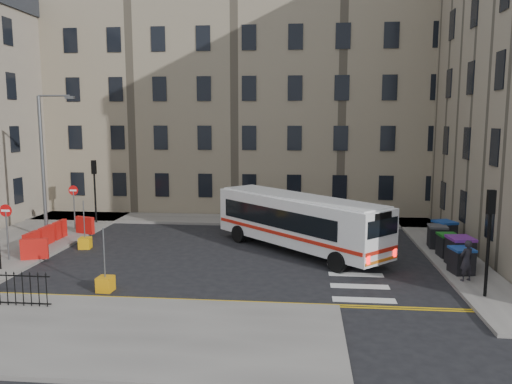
% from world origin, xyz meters
% --- Properties ---
extents(ground, '(120.00, 120.00, 0.00)m').
position_xyz_m(ground, '(0.00, 0.00, 0.00)').
color(ground, black).
rests_on(ground, ground).
extents(pavement_north, '(36.00, 3.20, 0.15)m').
position_xyz_m(pavement_north, '(-6.00, 8.60, 0.07)').
color(pavement_north, slate).
rests_on(pavement_north, ground).
extents(pavement_east, '(2.40, 26.00, 0.15)m').
position_xyz_m(pavement_east, '(9.00, 4.00, 0.07)').
color(pavement_east, slate).
rests_on(pavement_east, ground).
extents(pavement_west, '(6.00, 22.00, 0.15)m').
position_xyz_m(pavement_west, '(-14.00, 1.00, 0.07)').
color(pavement_west, slate).
rests_on(pavement_west, ground).
extents(pavement_sw, '(20.00, 6.00, 0.15)m').
position_xyz_m(pavement_sw, '(-7.00, -10.00, 0.07)').
color(pavement_sw, slate).
rests_on(pavement_sw, ground).
extents(terrace_north, '(38.30, 10.80, 17.20)m').
position_xyz_m(terrace_north, '(-7.00, 15.50, 8.62)').
color(terrace_north, gray).
rests_on(terrace_north, ground).
extents(traffic_light_east, '(0.28, 0.22, 4.10)m').
position_xyz_m(traffic_light_east, '(8.60, -5.50, 2.87)').
color(traffic_light_east, black).
rests_on(traffic_light_east, pavement_east).
extents(traffic_light_nw, '(0.28, 0.22, 4.10)m').
position_xyz_m(traffic_light_nw, '(-12.00, 6.50, 2.87)').
color(traffic_light_nw, black).
rests_on(traffic_light_nw, pavement_west).
extents(streetlamp, '(0.50, 0.22, 8.14)m').
position_xyz_m(streetlamp, '(-13.00, 2.00, 4.34)').
color(streetlamp, '#595B5E').
rests_on(streetlamp, pavement_west).
extents(no_entry_north, '(0.60, 0.08, 3.00)m').
position_xyz_m(no_entry_north, '(-12.50, 4.50, 2.08)').
color(no_entry_north, '#595B5E').
rests_on(no_entry_north, pavement_west).
extents(no_entry_south, '(0.60, 0.08, 3.00)m').
position_xyz_m(no_entry_south, '(-12.50, -2.50, 2.08)').
color(no_entry_south, '#595B5E').
rests_on(no_entry_south, pavement_west).
extents(roadworks_barriers, '(1.66, 6.26, 1.00)m').
position_xyz_m(roadworks_barriers, '(-11.84, 0.50, 0.65)').
color(roadworks_barriers, red).
rests_on(roadworks_barriers, pavement_west).
extents(bus, '(9.17, 9.12, 2.87)m').
position_xyz_m(bus, '(1.35, 0.95, 1.66)').
color(bus, white).
rests_on(bus, ground).
extents(wheelie_bin_a, '(1.06, 1.17, 1.14)m').
position_xyz_m(wheelie_bin_a, '(8.57, -2.58, 0.72)').
color(wheelie_bin_a, black).
rests_on(wheelie_bin_a, pavement_east).
extents(wheelie_bin_b, '(1.20, 1.34, 1.34)m').
position_xyz_m(wheelie_bin_b, '(8.87, -1.36, 0.83)').
color(wheelie_bin_b, black).
rests_on(wheelie_bin_b, pavement_east).
extents(wheelie_bin_c, '(0.99, 1.11, 1.14)m').
position_xyz_m(wheelie_bin_c, '(8.73, 0.16, 0.72)').
color(wheelie_bin_c, black).
rests_on(wheelie_bin_c, pavement_east).
extents(wheelie_bin_d, '(1.02, 1.14, 1.19)m').
position_xyz_m(wheelie_bin_d, '(8.68, 1.94, 0.75)').
color(wheelie_bin_d, black).
rests_on(wheelie_bin_d, pavement_east).
extents(wheelie_bin_e, '(1.32, 1.41, 1.25)m').
position_xyz_m(wheelie_bin_e, '(9.27, 2.83, 0.78)').
color(wheelie_bin_e, black).
rests_on(wheelie_bin_e, pavement_east).
extents(pedestrian, '(0.75, 0.64, 1.74)m').
position_xyz_m(pedestrian, '(8.44, -3.66, 1.02)').
color(pedestrian, black).
rests_on(pedestrian, pavement_east).
extents(bollard_yellow, '(0.68, 0.68, 0.60)m').
position_xyz_m(bollard_yellow, '(-10.00, 0.42, 0.30)').
color(bollard_yellow, '#E59F0C').
rests_on(bollard_yellow, ground).
extents(bollard_chevron, '(0.63, 0.63, 0.60)m').
position_xyz_m(bollard_chevron, '(-6.23, -6.00, 0.30)').
color(bollard_chevron, orange).
rests_on(bollard_chevron, ground).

